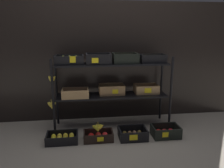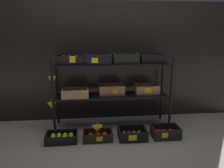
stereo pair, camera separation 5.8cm
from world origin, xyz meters
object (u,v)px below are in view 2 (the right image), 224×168
(crate_ground_apple_red, at_px, (98,136))
(crate_ground_right_apple_red, at_px, (165,133))
(crate_ground_lemon, at_px, (62,138))
(crate_ground_kiwi, at_px, (132,135))
(banana_bunch_loose, at_px, (97,128))
(display_rack, at_px, (111,77))

(crate_ground_apple_red, distance_m, crate_ground_right_apple_red, 0.85)
(crate_ground_apple_red, height_order, crate_ground_right_apple_red, crate_ground_right_apple_red)
(crate_ground_lemon, height_order, crate_ground_right_apple_red, crate_ground_right_apple_red)
(crate_ground_apple_red, xyz_separation_m, crate_ground_right_apple_red, (0.85, -0.01, 0.01))
(crate_ground_kiwi, bearing_deg, crate_ground_lemon, 178.89)
(crate_ground_right_apple_red, relative_size, banana_bunch_loose, 2.25)
(display_rack, height_order, crate_ground_kiwi, display_rack)
(display_rack, height_order, crate_ground_apple_red, display_rack)
(display_rack, bearing_deg, crate_ground_lemon, -148.85)
(crate_ground_lemon, bearing_deg, display_rack, 31.15)
(display_rack, xyz_separation_m, banana_bunch_loose, (-0.21, -0.39, -0.54))
(display_rack, height_order, crate_ground_right_apple_red, display_rack)
(display_rack, relative_size, crate_ground_kiwi, 4.75)
(crate_ground_apple_red, bearing_deg, banana_bunch_loose, -153.99)
(display_rack, xyz_separation_m, crate_ground_lemon, (-0.64, -0.38, -0.66))
(crate_ground_lemon, xyz_separation_m, crate_ground_kiwi, (0.86, -0.02, 0.00))
(crate_ground_right_apple_red, bearing_deg, display_rack, 147.92)
(crate_ground_lemon, distance_m, crate_ground_kiwi, 0.86)
(display_rack, bearing_deg, crate_ground_apple_red, -117.40)
(crate_ground_lemon, relative_size, crate_ground_kiwi, 1.10)
(display_rack, xyz_separation_m, crate_ground_apple_red, (-0.20, -0.39, -0.66))
(crate_ground_lemon, distance_m, crate_ground_apple_red, 0.43)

